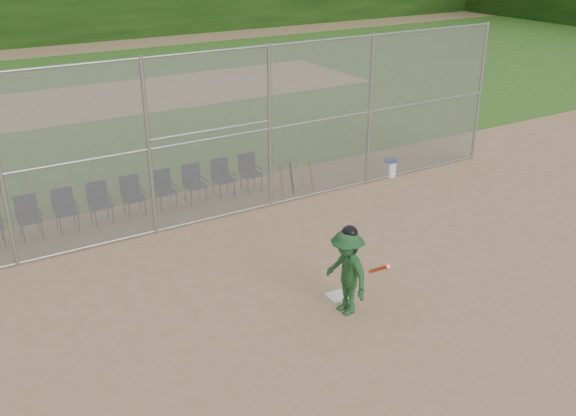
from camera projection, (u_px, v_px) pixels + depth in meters
ground at (359, 310)px, 11.65m from camera, size 100.00×100.00×0.00m
grass_strip at (89, 101)px, 25.77m from camera, size 100.00×100.00×0.00m
dirt_patch_far at (89, 101)px, 25.77m from camera, size 24.00×24.00×0.00m
backstop_fence at (232, 132)px, 14.74m from camera, size 16.09×0.09×4.00m
home_plate at (338, 296)px, 12.08m from camera, size 0.40×0.40×0.02m
batter_at_plate at (347, 272)px, 11.29m from camera, size 0.83×1.29×1.71m
water_cooler at (390, 168)px, 17.91m from camera, size 0.38×0.38×0.48m
spare_bats at (296, 177)px, 16.74m from camera, size 0.96×0.32×0.84m
chair_1 at (29, 218)px, 14.20m from camera, size 0.54×0.52×0.96m
chair_2 at (66, 211)px, 14.57m from camera, size 0.54×0.52×0.96m
chair_3 at (101, 204)px, 14.95m from camera, size 0.54×0.52×0.96m
chair_4 at (134, 197)px, 15.33m from camera, size 0.54×0.52×0.96m
chair_5 at (165, 191)px, 15.70m from camera, size 0.54×0.52×0.96m
chair_6 at (195, 184)px, 16.08m from camera, size 0.54×0.52×0.96m
chair_7 at (224, 179)px, 16.46m from camera, size 0.54×0.52×0.96m
chair_8 at (251, 173)px, 16.83m from camera, size 0.54×0.52×0.96m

